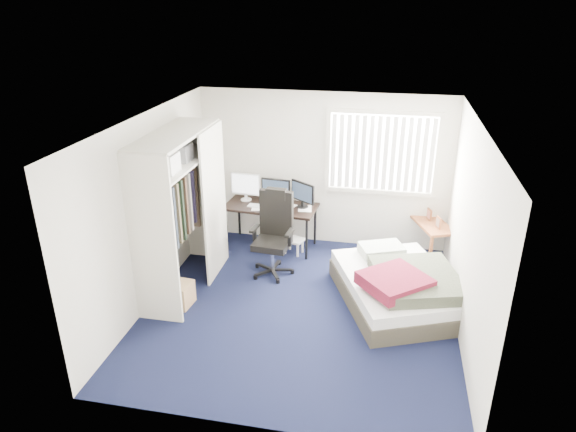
% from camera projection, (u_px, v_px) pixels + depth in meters
% --- Properties ---
extents(ground, '(4.20, 4.20, 0.00)m').
position_uv_depth(ground, '(300.00, 308.00, 6.82)').
color(ground, black).
rests_on(ground, ground).
extents(room_shell, '(4.20, 4.20, 4.20)m').
position_uv_depth(room_shell, '(301.00, 203.00, 6.22)').
color(room_shell, silver).
rests_on(room_shell, ground).
extents(window_assembly, '(1.72, 0.09, 1.32)m').
position_uv_depth(window_assembly, '(382.00, 153.00, 7.86)').
color(window_assembly, white).
rests_on(window_assembly, ground).
extents(closet, '(0.64, 1.84, 2.22)m').
position_uv_depth(closet, '(181.00, 197.00, 6.83)').
color(closet, beige).
rests_on(closet, ground).
extents(desk, '(1.52, 0.81, 1.18)m').
position_uv_depth(desk, '(271.00, 203.00, 8.24)').
color(desk, black).
rests_on(desk, ground).
extents(office_chair, '(0.64, 0.64, 1.27)m').
position_uv_depth(office_chair, '(274.00, 242.00, 7.56)').
color(office_chair, black).
rests_on(office_chair, ground).
extents(footstool, '(0.37, 0.33, 0.25)m').
position_uv_depth(footstool, '(294.00, 242.00, 8.21)').
color(footstool, white).
rests_on(footstool, ground).
extents(nightstand, '(0.71, 0.95, 0.77)m').
position_uv_depth(nightstand, '(432.00, 227.00, 7.96)').
color(nightstand, brown).
rests_on(nightstand, ground).
extents(bed, '(1.97, 2.22, 0.61)m').
position_uv_depth(bed, '(399.00, 286.00, 6.83)').
color(bed, '#3E392D').
rests_on(bed, ground).
extents(pine_box, '(0.46, 0.36, 0.32)m').
position_uv_depth(pine_box, '(176.00, 293.00, 6.86)').
color(pine_box, tan).
rests_on(pine_box, ground).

